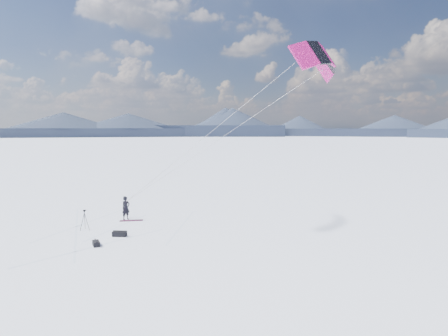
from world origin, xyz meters
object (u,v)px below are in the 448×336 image
Objects in this scene: tripod at (85,217)px; snowboard at (131,220)px; gear_bag_a at (120,234)px; snowkiter at (126,220)px; gear_bag_b at (96,243)px.

snowboard is at bearing 58.80° from tripod.
snowboard is at bearing 99.14° from gear_bag_a.
snowkiter is at bearing 104.99° from gear_bag_a.
tripod reaches higher than gear_bag_a.
snowkiter is 1.06× the size of snowboard.
tripod is 1.73× the size of gear_bag_b.
snowkiter reaches higher than snowboard.
snowkiter is 3.53m from tripod.
gear_bag_b is (2.48, -5.23, 0.12)m from snowboard.
gear_bag_a is (2.78, -3.26, 0.16)m from snowkiter.
tripod reaches higher than gear_bag_b.
gear_bag_a is (2.21, -3.22, 0.14)m from snowboard.
gear_bag_b is (3.04, -5.28, 0.14)m from snowkiter.
tripod is (-0.78, -3.37, 0.84)m from snowboard.
snowkiter is 4.29m from gear_bag_a.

